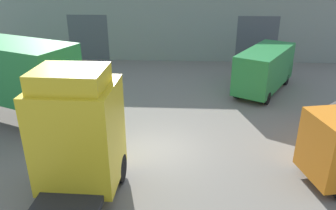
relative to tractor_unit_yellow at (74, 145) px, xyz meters
name	(u,v)px	position (x,y,z in m)	size (l,w,h in m)	color
ground_plane	(156,150)	(2.23, 3.23, -2.08)	(60.00, 60.00, 0.00)	slate
warehouse_building	(174,17)	(2.23, 21.98, 0.76)	(30.86, 10.01, 5.65)	gray
tractor_unit_yellow	(74,145)	(0.00, 0.00, 0.00)	(2.62, 6.79, 4.42)	yellow
delivery_van_green	(265,68)	(8.23, 10.79, -0.65)	(4.52, 5.80, 2.61)	#28843D
oil_drum	(323,118)	(10.00, 5.88, -1.64)	(0.58, 0.58, 0.88)	#B22D23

